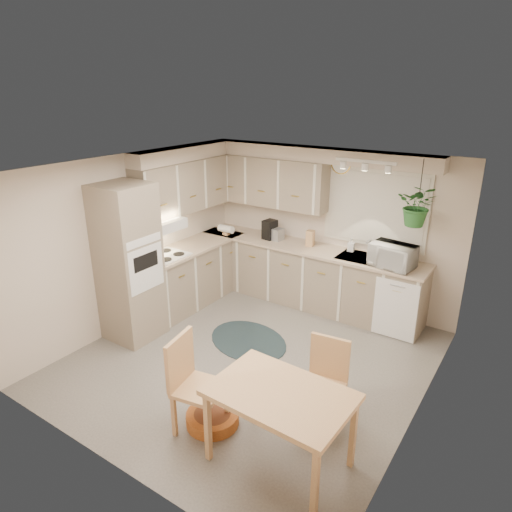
# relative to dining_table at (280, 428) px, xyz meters

# --- Properties ---
(floor) EXTENTS (4.20, 4.20, 0.00)m
(floor) POSITION_rel_dining_table_xyz_m (-1.15, 1.23, -0.38)
(floor) COLOR slate
(floor) RESTS_ON ground
(ceiling) EXTENTS (4.20, 4.20, 0.00)m
(ceiling) POSITION_rel_dining_table_xyz_m (-1.15, 1.23, 2.02)
(ceiling) COLOR white
(ceiling) RESTS_ON wall_back
(wall_back) EXTENTS (4.00, 0.04, 2.40)m
(wall_back) POSITION_rel_dining_table_xyz_m (-1.15, 3.33, 0.82)
(wall_back) COLOR beige
(wall_back) RESTS_ON floor
(wall_front) EXTENTS (4.00, 0.04, 2.40)m
(wall_front) POSITION_rel_dining_table_xyz_m (-1.15, -0.87, 0.82)
(wall_front) COLOR beige
(wall_front) RESTS_ON floor
(wall_left) EXTENTS (0.04, 4.20, 2.40)m
(wall_left) POSITION_rel_dining_table_xyz_m (-3.15, 1.23, 0.82)
(wall_left) COLOR beige
(wall_left) RESTS_ON floor
(wall_right) EXTENTS (0.04, 4.20, 2.40)m
(wall_right) POSITION_rel_dining_table_xyz_m (0.85, 1.23, 0.82)
(wall_right) COLOR beige
(wall_right) RESTS_ON floor
(base_cab_left) EXTENTS (0.60, 1.85, 0.90)m
(base_cab_left) POSITION_rel_dining_table_xyz_m (-2.85, 2.11, 0.07)
(base_cab_left) COLOR gray
(base_cab_left) RESTS_ON floor
(base_cab_back) EXTENTS (3.60, 0.60, 0.90)m
(base_cab_back) POSITION_rel_dining_table_xyz_m (-1.35, 3.03, 0.07)
(base_cab_back) COLOR gray
(base_cab_back) RESTS_ON floor
(counter_left) EXTENTS (0.64, 1.89, 0.04)m
(counter_left) POSITION_rel_dining_table_xyz_m (-2.84, 2.11, 0.54)
(counter_left) COLOR tan
(counter_left) RESTS_ON base_cab_left
(counter_back) EXTENTS (3.64, 0.64, 0.04)m
(counter_back) POSITION_rel_dining_table_xyz_m (-1.35, 3.02, 0.54)
(counter_back) COLOR tan
(counter_back) RESTS_ON base_cab_back
(oven_stack) EXTENTS (0.65, 0.65, 2.10)m
(oven_stack) POSITION_rel_dining_table_xyz_m (-2.82, 0.86, 0.67)
(oven_stack) COLOR gray
(oven_stack) RESTS_ON floor
(wall_oven_face) EXTENTS (0.02, 0.56, 0.58)m
(wall_oven_face) POSITION_rel_dining_table_xyz_m (-2.50, 0.86, 0.67)
(wall_oven_face) COLOR silver
(wall_oven_face) RESTS_ON oven_stack
(upper_cab_left) EXTENTS (0.35, 2.00, 0.75)m
(upper_cab_left) POSITION_rel_dining_table_xyz_m (-2.97, 2.23, 1.44)
(upper_cab_left) COLOR gray
(upper_cab_left) RESTS_ON wall_left
(upper_cab_back) EXTENTS (2.00, 0.35, 0.75)m
(upper_cab_back) POSITION_rel_dining_table_xyz_m (-2.15, 3.16, 1.44)
(upper_cab_back) COLOR gray
(upper_cab_back) RESTS_ON wall_back
(soffit_left) EXTENTS (0.30, 2.00, 0.20)m
(soffit_left) POSITION_rel_dining_table_xyz_m (-3.00, 2.23, 1.92)
(soffit_left) COLOR beige
(soffit_left) RESTS_ON wall_left
(soffit_back) EXTENTS (3.60, 0.30, 0.20)m
(soffit_back) POSITION_rel_dining_table_xyz_m (-1.35, 3.18, 1.92)
(soffit_back) COLOR beige
(soffit_back) RESTS_ON wall_back
(cooktop) EXTENTS (0.52, 0.58, 0.02)m
(cooktop) POSITION_rel_dining_table_xyz_m (-2.83, 1.53, 0.56)
(cooktop) COLOR silver
(cooktop) RESTS_ON counter_left
(range_hood) EXTENTS (0.40, 0.60, 0.14)m
(range_hood) POSITION_rel_dining_table_xyz_m (-2.85, 1.53, 1.02)
(range_hood) COLOR silver
(range_hood) RESTS_ON upper_cab_left
(window_blinds) EXTENTS (1.40, 0.02, 1.00)m
(window_blinds) POSITION_rel_dining_table_xyz_m (-0.45, 3.30, 1.22)
(window_blinds) COLOR beige
(window_blinds) RESTS_ON wall_back
(window_frame) EXTENTS (1.50, 0.02, 1.10)m
(window_frame) POSITION_rel_dining_table_xyz_m (-0.45, 3.31, 1.22)
(window_frame) COLOR beige
(window_frame) RESTS_ON wall_back
(sink) EXTENTS (0.70, 0.48, 0.10)m
(sink) POSITION_rel_dining_table_xyz_m (-0.45, 3.03, 0.52)
(sink) COLOR #96989D
(sink) RESTS_ON counter_back
(dishwasher_front) EXTENTS (0.58, 0.02, 0.83)m
(dishwasher_front) POSITION_rel_dining_table_xyz_m (0.15, 2.72, 0.04)
(dishwasher_front) COLOR silver
(dishwasher_front) RESTS_ON base_cab_back
(track_light_bar) EXTENTS (0.80, 0.04, 0.04)m
(track_light_bar) POSITION_rel_dining_table_xyz_m (-0.45, 2.78, 1.95)
(track_light_bar) COLOR silver
(track_light_bar) RESTS_ON ceiling
(wall_clock) EXTENTS (0.30, 0.03, 0.30)m
(wall_clock) POSITION_rel_dining_table_xyz_m (-1.00, 3.30, 1.80)
(wall_clock) COLOR #E7BF51
(wall_clock) RESTS_ON wall_back
(dining_table) EXTENTS (1.24, 0.85, 0.76)m
(dining_table) POSITION_rel_dining_table_xyz_m (0.00, 0.00, 0.00)
(dining_table) COLOR tan
(dining_table) RESTS_ON floor
(chair_left) EXTENTS (0.54, 0.54, 1.00)m
(chair_left) POSITION_rel_dining_table_xyz_m (-0.87, -0.05, 0.12)
(chair_left) COLOR tan
(chair_left) RESTS_ON floor
(chair_back) EXTENTS (0.47, 0.47, 0.91)m
(chair_back) POSITION_rel_dining_table_xyz_m (0.09, 0.66, 0.07)
(chair_back) COLOR tan
(chair_back) RESTS_ON floor
(braided_rug) EXTENTS (1.41, 1.22, 0.01)m
(braided_rug) POSITION_rel_dining_table_xyz_m (-1.43, 1.57, -0.38)
(braided_rug) COLOR black
(braided_rug) RESTS_ON floor
(pet_bed) EXTENTS (0.68, 0.68, 0.12)m
(pet_bed) POSITION_rel_dining_table_xyz_m (-0.82, 0.06, -0.32)
(pet_bed) COLOR #BB5E25
(pet_bed) RESTS_ON floor
(microwave) EXTENTS (0.60, 0.39, 0.38)m
(microwave) POSITION_rel_dining_table_xyz_m (-0.02, 2.93, 0.75)
(microwave) COLOR silver
(microwave) RESTS_ON counter_back
(soap_bottle) EXTENTS (0.11, 0.21, 0.09)m
(soap_bottle) POSITION_rel_dining_table_xyz_m (-0.71, 3.18, 0.61)
(soap_bottle) COLOR silver
(soap_bottle) RESTS_ON counter_back
(hanging_plant) EXTENTS (0.53, 0.58, 0.42)m
(hanging_plant) POSITION_rel_dining_table_xyz_m (0.23, 2.93, 1.38)
(hanging_plant) COLOR #245C26
(hanging_plant) RESTS_ON ceiling
(coffee_maker) EXTENTS (0.20, 0.23, 0.30)m
(coffee_maker) POSITION_rel_dining_table_xyz_m (-2.02, 3.03, 0.71)
(coffee_maker) COLOR black
(coffee_maker) RESTS_ON counter_back
(toaster) EXTENTS (0.33, 0.21, 0.19)m
(toaster) POSITION_rel_dining_table_xyz_m (-1.96, 3.05, 0.65)
(toaster) COLOR #96989D
(toaster) RESTS_ON counter_back
(knife_block) EXTENTS (0.12, 0.12, 0.24)m
(knife_block) POSITION_rel_dining_table_xyz_m (-1.33, 3.08, 0.68)
(knife_block) COLOR tan
(knife_block) RESTS_ON counter_back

